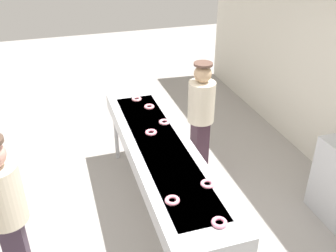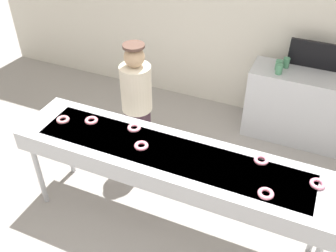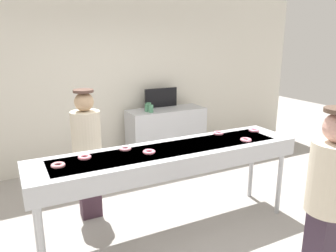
# 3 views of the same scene
# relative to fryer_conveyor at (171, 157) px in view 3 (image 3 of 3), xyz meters

# --- Properties ---
(ground_plane) EXTENTS (16.00, 16.00, 0.00)m
(ground_plane) POSITION_rel_fryer_conveyor_xyz_m (0.00, 0.00, -0.89)
(ground_plane) COLOR #9E9993
(back_wall) EXTENTS (8.00, 0.12, 3.35)m
(back_wall) POSITION_rel_fryer_conveyor_xyz_m (0.00, 2.46, 0.78)
(back_wall) COLOR silver
(back_wall) RESTS_ON ground
(fryer_conveyor) EXTENTS (2.97, 0.67, 0.99)m
(fryer_conveyor) POSITION_rel_fryer_conveyor_xyz_m (0.00, 0.00, 0.00)
(fryer_conveyor) COLOR #B7BABF
(fryer_conveyor) RESTS_ON ground
(strawberry_donut_0) EXTENTS (0.18, 0.18, 0.03)m
(strawberry_donut_0) POSITION_rel_fryer_conveyor_xyz_m (-0.45, 0.17, 0.11)
(strawberry_donut_0) COLOR pink
(strawberry_donut_0) RESTS_ON fryer_conveyor
(strawberry_donut_1) EXTENTS (0.18, 0.18, 0.03)m
(strawberry_donut_1) POSITION_rel_fryer_conveyor_xyz_m (1.25, 0.11, 0.11)
(strawberry_donut_1) COLOR pink
(strawberry_donut_1) RESTS_ON fryer_conveyor
(strawberry_donut_2) EXTENTS (0.17, 0.17, 0.03)m
(strawberry_donut_2) POSITION_rel_fryer_conveyor_xyz_m (-0.27, -0.04, 0.11)
(strawberry_donut_2) COLOR pink
(strawberry_donut_2) RESTS_ON fryer_conveyor
(strawberry_donut_3) EXTENTS (0.13, 0.13, 0.03)m
(strawberry_donut_3) POSITION_rel_fryer_conveyor_xyz_m (0.89, -0.16, 0.11)
(strawberry_donut_3) COLOR pink
(strawberry_donut_3) RESTS_ON fryer_conveyor
(strawberry_donut_4) EXTENTS (0.18, 0.18, 0.03)m
(strawberry_donut_4) POSITION_rel_fryer_conveyor_xyz_m (0.77, 0.21, 0.11)
(strawberry_donut_4) COLOR pink
(strawberry_donut_4) RESTS_ON fryer_conveyor
(strawberry_donut_5) EXTENTS (0.17, 0.17, 0.03)m
(strawberry_donut_5) POSITION_rel_fryer_conveyor_xyz_m (-1.16, 0.01, 0.11)
(strawberry_donut_5) COLOR pink
(strawberry_donut_5) RESTS_ON fryer_conveyor
(strawberry_donut_6) EXTENTS (0.14, 0.14, 0.03)m
(strawberry_donut_6) POSITION_rel_fryer_conveyor_xyz_m (-0.89, 0.11, 0.11)
(strawberry_donut_6) COLOR pink
(strawberry_donut_6) RESTS_ON fryer_conveyor
(worker_baker) EXTENTS (0.34, 0.34, 1.58)m
(worker_baker) POSITION_rel_fryer_conveyor_xyz_m (-0.72, 0.75, -0.00)
(worker_baker) COLOR #3E2734
(worker_baker) RESTS_ON ground
(customer_waiting) EXTENTS (0.34, 0.34, 1.66)m
(customer_waiting) POSITION_rel_fryer_conveyor_xyz_m (0.55, -1.51, 0.05)
(customer_waiting) COLOR #362837
(customer_waiting) RESTS_ON ground
(prep_counter) EXTENTS (1.36, 0.51, 0.95)m
(prep_counter) POSITION_rel_fryer_conveyor_xyz_m (0.96, 2.01, -0.42)
(prep_counter) COLOR #B7BABF
(prep_counter) RESTS_ON ground
(paper_cup_0) EXTENTS (0.08, 0.08, 0.13)m
(paper_cup_0) POSITION_rel_fryer_conveyor_xyz_m (0.59, 1.98, 0.12)
(paper_cup_0) COLOR #4C8C66
(paper_cup_0) RESTS_ON prep_counter
(paper_cup_1) EXTENTS (0.08, 0.08, 0.13)m
(paper_cup_1) POSITION_rel_fryer_conveyor_xyz_m (0.62, 1.88, 0.12)
(paper_cup_1) COLOR #4C8C66
(paper_cup_1) RESTS_ON prep_counter
(paper_cup_2) EXTENTS (0.08, 0.08, 0.13)m
(paper_cup_2) POSITION_rel_fryer_conveyor_xyz_m (0.67, 2.08, 0.12)
(paper_cup_2) COLOR #4C8C66
(paper_cup_2) RESTS_ON prep_counter
(menu_display) EXTENTS (0.61, 0.04, 0.34)m
(menu_display) POSITION_rel_fryer_conveyor_xyz_m (0.96, 2.21, 0.23)
(menu_display) COLOR black
(menu_display) RESTS_ON prep_counter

